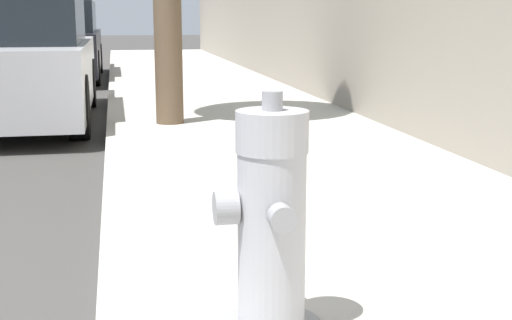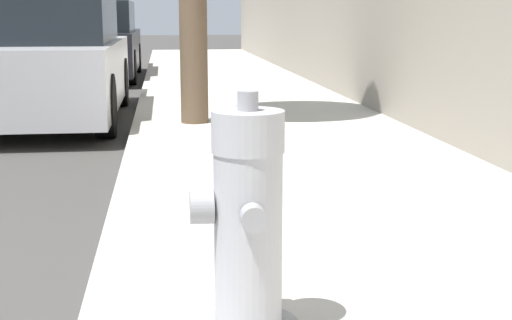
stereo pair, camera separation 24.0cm
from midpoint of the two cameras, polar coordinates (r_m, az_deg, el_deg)
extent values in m
cube|color=beige|center=(3.19, 14.99, -10.56)|extent=(2.79, 40.00, 0.13)
cylinder|color=#B2B2B7|center=(2.49, 2.15, -6.46)|extent=(0.24, 0.24, 0.62)
cylinder|color=#B2B2B7|center=(2.39, 2.22, 2.28)|extent=(0.25, 0.25, 0.14)
cylinder|color=#97979C|center=(2.38, 2.24, 4.74)|extent=(0.07, 0.07, 0.07)
cylinder|color=#97979C|center=(2.31, 2.80, -4.68)|extent=(0.09, 0.07, 0.09)
cylinder|color=#97979C|center=(2.60, 1.62, -2.81)|extent=(0.09, 0.07, 0.09)
cylinder|color=#97979C|center=(2.43, -1.53, -3.82)|extent=(0.08, 0.12, 0.12)
cube|color=#B7B7BC|center=(8.74, -15.70, 6.65)|extent=(1.70, 4.15, 0.75)
cube|color=black|center=(8.55, -16.10, 10.76)|extent=(1.57, 2.28, 0.51)
cylinder|color=black|center=(10.16, -18.94, 5.81)|extent=(0.20, 0.65, 0.65)
cylinder|color=black|center=(9.96, -10.16, 6.15)|extent=(0.20, 0.65, 0.65)
cylinder|color=black|center=(7.41, -11.08, 4.27)|extent=(0.20, 0.65, 0.65)
cube|color=black|center=(14.31, -12.38, 8.55)|extent=(1.67, 4.45, 0.74)
cube|color=black|center=(14.12, -12.56, 11.16)|extent=(1.53, 2.44, 0.56)
cylinder|color=black|center=(15.77, -14.67, 7.86)|extent=(0.20, 0.62, 0.62)
cylinder|color=black|center=(15.66, -9.14, 8.07)|extent=(0.20, 0.62, 0.62)
cylinder|color=black|center=(13.05, -16.16, 7.07)|extent=(0.20, 0.62, 0.62)
cylinder|color=black|center=(12.91, -9.49, 7.32)|extent=(0.20, 0.62, 0.62)
camera|label=1|loc=(0.12, -88.12, 0.39)|focal=50.00mm
camera|label=2|loc=(0.12, 91.88, -0.39)|focal=50.00mm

